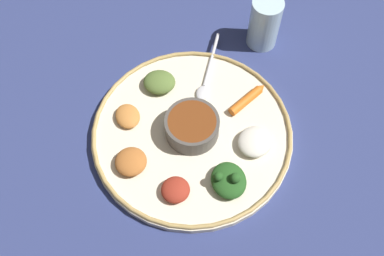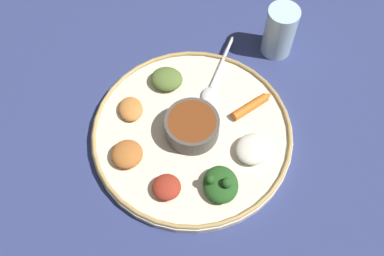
% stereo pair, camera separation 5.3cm
% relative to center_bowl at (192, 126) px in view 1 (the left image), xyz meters
% --- Properties ---
extents(ground_plane, '(2.40, 2.40, 0.00)m').
position_rel_center_bowl_xyz_m(ground_plane, '(0.00, 0.00, -0.04)').
color(ground_plane, navy).
extents(platter, '(0.38, 0.38, 0.02)m').
position_rel_center_bowl_xyz_m(platter, '(0.00, 0.00, -0.03)').
color(platter, beige).
rests_on(platter, ground_plane).
extents(platter_rim, '(0.38, 0.38, 0.01)m').
position_rel_center_bowl_xyz_m(platter_rim, '(0.00, 0.00, -0.02)').
color(platter_rim, tan).
rests_on(platter_rim, platter).
extents(center_bowl, '(0.10, 0.10, 0.04)m').
position_rel_center_bowl_xyz_m(center_bowl, '(0.00, 0.00, 0.00)').
color(center_bowl, '#4C4742').
rests_on(center_bowl, platter).
extents(spoon, '(0.15, 0.10, 0.01)m').
position_rel_center_bowl_xyz_m(spoon, '(0.11, 0.07, -0.02)').
color(spoon, silver).
rests_on(spoon, platter).
extents(greens_pile, '(0.09, 0.09, 0.04)m').
position_rel_center_bowl_xyz_m(greens_pile, '(-0.03, -0.12, -0.01)').
color(greens_pile, '#23511E').
rests_on(greens_pile, platter).
extents(carrot_near_spoon, '(0.09, 0.02, 0.02)m').
position_rel_center_bowl_xyz_m(carrot_near_spoon, '(0.13, -0.03, -0.01)').
color(carrot_near_spoon, orange).
rests_on(carrot_near_spoon, platter).
extents(mound_chickpea, '(0.07, 0.07, 0.03)m').
position_rel_center_bowl_xyz_m(mound_chickpea, '(-0.13, 0.03, -0.01)').
color(mound_chickpea, '#B2662D').
rests_on(mound_chickpea, platter).
extents(mound_squash, '(0.06, 0.07, 0.02)m').
position_rel_center_bowl_xyz_m(mound_squash, '(-0.07, 0.11, -0.01)').
color(mound_squash, '#C67A38').
rests_on(mound_squash, platter).
extents(mound_beet, '(0.07, 0.07, 0.02)m').
position_rel_center_bowl_xyz_m(mound_beet, '(-0.11, -0.07, -0.01)').
color(mound_beet, maroon).
rests_on(mound_beet, platter).
extents(mound_collards, '(0.08, 0.08, 0.03)m').
position_rel_center_bowl_xyz_m(mound_collards, '(0.03, 0.12, -0.01)').
color(mound_collards, '#567033').
rests_on(mound_collards, platter).
extents(mound_rice_white, '(0.07, 0.07, 0.02)m').
position_rel_center_bowl_xyz_m(mound_rice_white, '(0.06, -0.10, -0.01)').
color(mound_rice_white, silver).
rests_on(mound_rice_white, platter).
extents(drinking_glass, '(0.06, 0.06, 0.11)m').
position_rel_center_bowl_xyz_m(drinking_glass, '(0.27, 0.06, 0.01)').
color(drinking_glass, silver).
rests_on(drinking_glass, ground_plane).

